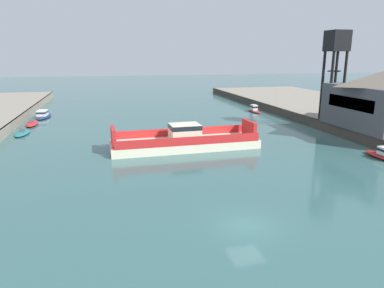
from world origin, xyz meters
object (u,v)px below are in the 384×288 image
(chain_ferry, at_px, (185,141))
(moored_boat_mid_right, at_px, (32,123))
(crane_tower, at_px, (336,51))
(moored_boat_near_right, at_px, (254,109))
(moored_boat_far_right, at_px, (43,115))
(moored_boat_upstream_a, at_px, (22,133))

(chain_ferry, height_order, moored_boat_mid_right, chain_ferry)
(chain_ferry, distance_m, crane_tower, 29.61)
(chain_ferry, relative_size, moored_boat_near_right, 3.76)
(moored_boat_far_right, distance_m, crane_tower, 55.48)
(moored_boat_far_right, relative_size, crane_tower, 0.53)
(moored_boat_near_right, xyz_separation_m, moored_boat_mid_right, (-44.75, -4.49, -0.32))
(moored_boat_near_right, relative_size, moored_boat_far_right, 0.69)
(crane_tower, bearing_deg, moored_boat_near_right, 103.23)
(moored_boat_mid_right, relative_size, crane_tower, 0.45)
(moored_boat_far_right, height_order, moored_boat_upstream_a, moored_boat_far_right)
(moored_boat_far_right, bearing_deg, crane_tower, -25.57)
(moored_boat_far_right, bearing_deg, chain_ferry, -53.06)
(chain_ferry, height_order, crane_tower, crane_tower)
(chain_ferry, distance_m, moored_boat_far_right, 37.32)
(moored_boat_near_right, xyz_separation_m, moored_boat_far_right, (-44.03, 2.96, -0.01))
(moored_boat_near_right, bearing_deg, moored_boat_far_right, 176.15)
(moored_boat_near_right, xyz_separation_m, moored_boat_upstream_a, (-44.81, -12.28, -0.40))
(moored_boat_mid_right, xyz_separation_m, moored_boat_far_right, (0.73, 7.46, 0.31))
(moored_boat_near_right, distance_m, crane_tower, 24.24)
(moored_boat_near_right, relative_size, moored_boat_mid_right, 0.82)
(chain_ferry, relative_size, moored_boat_upstream_a, 3.37)
(crane_tower, bearing_deg, moored_boat_mid_right, 162.21)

